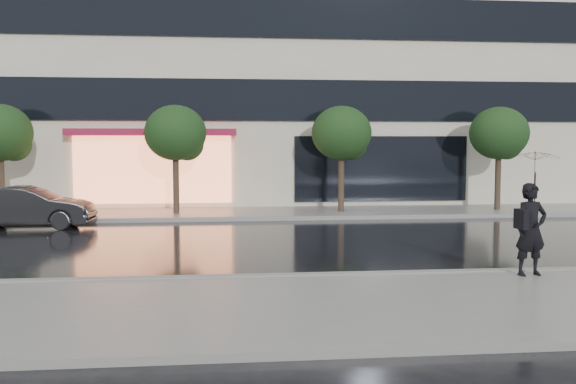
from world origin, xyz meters
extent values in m
plane|color=black|center=(0.00, 0.00, 0.00)|extent=(120.00, 120.00, 0.00)
cube|color=slate|center=(0.00, -3.25, 0.06)|extent=(60.00, 4.50, 0.12)
cube|color=slate|center=(0.00, 10.25, 0.06)|extent=(60.00, 3.50, 0.12)
cube|color=gray|center=(0.00, -1.00, 0.07)|extent=(60.00, 0.25, 0.14)
cube|color=gray|center=(0.00, 8.50, 0.07)|extent=(60.00, 0.25, 0.14)
cube|color=beige|center=(0.00, 18.00, 9.00)|extent=(30.00, 12.00, 18.00)
cube|color=black|center=(0.00, 11.94, 4.30)|extent=(28.00, 0.12, 1.60)
cube|color=black|center=(0.00, 11.94, 7.50)|extent=(28.00, 0.12, 1.60)
cube|color=#FF8C59|center=(-4.00, 11.92, 1.60)|extent=(6.00, 0.10, 2.60)
cube|color=maroon|center=(-4.00, 11.59, 3.05)|extent=(6.40, 0.70, 0.25)
cube|color=black|center=(5.00, 11.94, 1.60)|extent=(7.00, 0.10, 2.60)
cylinder|color=#33261C|center=(-9.00, 10.00, 1.10)|extent=(0.22, 0.22, 2.20)
ellipsoid|color=#143315|center=(-9.00, 10.00, 3.00)|extent=(2.20, 2.20, 1.98)
sphere|color=#143315|center=(-8.60, 10.20, 2.60)|extent=(1.20, 1.20, 1.20)
cylinder|color=#33261C|center=(-3.00, 10.00, 1.10)|extent=(0.22, 0.22, 2.20)
ellipsoid|color=#143315|center=(-3.00, 10.00, 3.00)|extent=(2.20, 2.20, 1.98)
sphere|color=#143315|center=(-2.60, 10.20, 2.60)|extent=(1.20, 1.20, 1.20)
cylinder|color=#33261C|center=(3.00, 10.00, 1.10)|extent=(0.22, 0.22, 2.20)
ellipsoid|color=#143315|center=(3.00, 10.00, 3.00)|extent=(2.20, 2.20, 1.98)
sphere|color=#143315|center=(3.40, 10.20, 2.60)|extent=(1.20, 1.20, 1.20)
cylinder|color=#33261C|center=(9.00, 10.00, 1.10)|extent=(0.22, 0.22, 2.20)
ellipsoid|color=#143315|center=(9.00, 10.00, 3.00)|extent=(2.20, 2.20, 1.98)
sphere|color=#143315|center=(9.40, 10.20, 2.60)|extent=(1.20, 1.20, 1.20)
imported|color=black|center=(-7.36, 7.38, 0.65)|extent=(3.96, 1.47, 1.29)
imported|color=black|center=(4.53, -1.50, 1.01)|extent=(0.71, 0.52, 1.78)
imported|color=#3E0B12|center=(4.59, -1.49, 2.13)|extent=(1.01, 1.02, 0.81)
cylinder|color=black|center=(4.59, -1.49, 1.67)|extent=(0.02, 0.02, 0.89)
cube|color=black|center=(4.28, -1.60, 1.23)|extent=(0.17, 0.35, 0.38)
camera|label=1|loc=(-1.39, -13.17, 2.71)|focal=40.00mm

